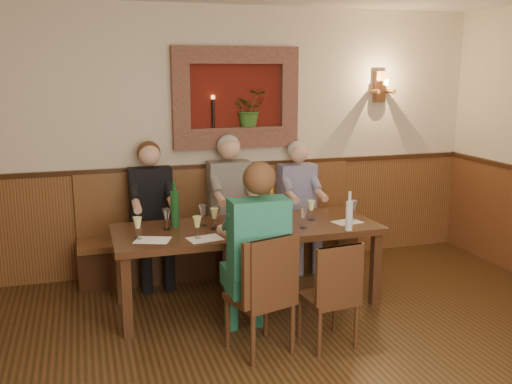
% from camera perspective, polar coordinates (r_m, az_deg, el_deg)
% --- Properties ---
extents(room_shell, '(6.04, 6.04, 2.82)m').
position_cam_1_polar(room_shell, '(3.27, 8.24, 7.60)').
color(room_shell, beige).
rests_on(room_shell, ground).
extents(wainscoting, '(6.02, 6.02, 1.15)m').
position_cam_1_polar(wainscoting, '(3.61, 7.60, -13.47)').
color(wainscoting, brown).
rests_on(wainscoting, ground).
extents(wall_niche, '(1.36, 0.30, 1.06)m').
position_cam_1_polar(wall_niche, '(6.12, -1.64, 9.00)').
color(wall_niche, '#5E150D').
rests_on(wall_niche, ground).
extents(wall_sconce, '(0.25, 0.20, 0.35)m').
position_cam_1_polar(wall_sconce, '(6.74, 12.33, 10.18)').
color(wall_sconce, brown).
rests_on(wall_sconce, ground).
extents(dining_table, '(2.40, 0.90, 0.75)m').
position_cam_1_polar(dining_table, '(5.20, -0.89, -4.22)').
color(dining_table, '#3B2211').
rests_on(dining_table, ground).
extents(bench, '(3.00, 0.45, 1.11)m').
position_cam_1_polar(bench, '(6.18, -3.34, -4.95)').
color(bench, '#381E0F').
rests_on(bench, ground).
extents(chair_near_left, '(0.52, 0.52, 0.95)m').
position_cam_1_polar(chair_near_left, '(4.48, 0.52, -12.44)').
color(chair_near_left, '#3B2211').
rests_on(chair_near_left, ground).
extents(chair_near_right, '(0.42, 0.42, 0.86)m').
position_cam_1_polar(chair_near_right, '(4.62, 7.29, -12.09)').
color(chair_near_right, '#3B2211').
rests_on(chair_near_right, ground).
extents(person_bench_left, '(0.43, 0.52, 1.44)m').
position_cam_1_polar(person_bench_left, '(5.87, -10.27, -3.29)').
color(person_bench_left, black).
rests_on(person_bench_left, ground).
extents(person_bench_mid, '(0.44, 0.54, 1.48)m').
position_cam_1_polar(person_bench_mid, '(6.01, -2.46, -2.57)').
color(person_bench_mid, '#5E5956').
rests_on(person_bench_mid, ground).
extents(person_bench_right, '(0.40, 0.49, 1.39)m').
position_cam_1_polar(person_bench_right, '(6.26, 4.35, -2.41)').
color(person_bench_right, navy).
rests_on(person_bench_right, ground).
extents(person_chair_front, '(0.45, 0.55, 1.48)m').
position_cam_1_polar(person_chair_front, '(4.47, -0.09, -7.78)').
color(person_chair_front, '#1A535B').
rests_on(person_chair_front, ground).
extents(spittoon_bucket, '(0.29, 0.29, 0.26)m').
position_cam_1_polar(spittoon_bucket, '(5.16, -1.57, -2.02)').
color(spittoon_bucket, red).
rests_on(spittoon_bucket, dining_table).
extents(wine_bottle_green_a, '(0.07, 0.07, 0.38)m').
position_cam_1_polar(wine_bottle_green_a, '(5.20, 1.55, -1.62)').
color(wine_bottle_green_a, '#19471E').
rests_on(wine_bottle_green_a, dining_table).
extents(wine_bottle_green_b, '(0.09, 0.09, 0.42)m').
position_cam_1_polar(wine_bottle_green_b, '(5.17, -8.12, -1.62)').
color(wine_bottle_green_b, '#19471E').
rests_on(wine_bottle_green_b, dining_table).
extents(water_bottle, '(0.08, 0.08, 0.35)m').
position_cam_1_polar(water_bottle, '(5.08, 9.30, -2.26)').
color(water_bottle, silver).
rests_on(water_bottle, dining_table).
extents(tasting_sheet_a, '(0.34, 0.29, 0.00)m').
position_cam_1_polar(tasting_sheet_a, '(4.84, -10.31, -4.75)').
color(tasting_sheet_a, white).
rests_on(tasting_sheet_a, dining_table).
extents(tasting_sheet_b, '(0.33, 0.27, 0.00)m').
position_cam_1_polar(tasting_sheet_b, '(5.15, 1.41, -3.52)').
color(tasting_sheet_b, white).
rests_on(tasting_sheet_b, dining_table).
extents(tasting_sheet_c, '(0.29, 0.23, 0.00)m').
position_cam_1_polar(tasting_sheet_c, '(5.38, 9.11, -2.98)').
color(tasting_sheet_c, white).
rests_on(tasting_sheet_c, dining_table).
extents(tasting_sheet_d, '(0.31, 0.24, 0.00)m').
position_cam_1_polar(tasting_sheet_d, '(4.82, -5.14, -4.67)').
color(tasting_sheet_d, white).
rests_on(tasting_sheet_d, dining_table).
extents(wine_glass_0, '(0.08, 0.08, 0.19)m').
position_cam_1_polar(wine_glass_0, '(4.86, -11.75, -3.57)').
color(wine_glass_0, '#E9ED8D').
rests_on(wine_glass_0, dining_table).
extents(wine_glass_1, '(0.08, 0.08, 0.19)m').
position_cam_1_polar(wine_glass_1, '(5.10, -8.92, -2.71)').
color(wine_glass_1, white).
rests_on(wine_glass_1, dining_table).
extents(wine_glass_2, '(0.08, 0.08, 0.19)m').
position_cam_1_polar(wine_glass_2, '(4.81, -5.89, -3.54)').
color(wine_glass_2, '#E9ED8D').
rests_on(wine_glass_2, dining_table).
extents(wine_glass_3, '(0.08, 0.08, 0.19)m').
position_cam_1_polar(wine_glass_3, '(5.13, -4.00, -2.50)').
color(wine_glass_3, white).
rests_on(wine_glass_3, dining_table).
extents(wine_glass_4, '(0.08, 0.08, 0.19)m').
position_cam_1_polar(wine_glass_4, '(5.03, -1.44, -2.77)').
color(wine_glass_4, '#E9ED8D').
rests_on(wine_glass_4, dining_table).
extents(wine_glass_5, '(0.08, 0.08, 0.19)m').
position_cam_1_polar(wine_glass_5, '(5.27, 1.60, -2.09)').
color(wine_glass_5, '#E9ED8D').
rests_on(wine_glass_5, dining_table).
extents(wine_glass_6, '(0.08, 0.08, 0.19)m').
position_cam_1_polar(wine_glass_6, '(5.11, 4.77, -2.58)').
color(wine_glass_6, white).
rests_on(wine_glass_6, dining_table).
extents(wine_glass_7, '(0.08, 0.08, 0.19)m').
position_cam_1_polar(wine_glass_7, '(5.39, 5.55, -1.83)').
color(wine_glass_7, '#E9ED8D').
rests_on(wine_glass_7, dining_table).
extents(wine_glass_8, '(0.08, 0.08, 0.19)m').
position_cam_1_polar(wine_glass_8, '(5.44, 9.68, -1.82)').
color(wine_glass_8, white).
rests_on(wine_glass_8, dining_table).
extents(wine_glass_9, '(0.08, 0.08, 0.19)m').
position_cam_1_polar(wine_glass_9, '(4.85, -2.39, -3.37)').
color(wine_glass_9, '#E9ED8D').
rests_on(wine_glass_9, dining_table).
extents(wine_glass_10, '(0.08, 0.08, 0.19)m').
position_cam_1_polar(wine_glass_10, '(5.20, -5.34, -2.33)').
color(wine_glass_10, white).
rests_on(wine_glass_10, dining_table).
extents(wine_glass_11, '(0.08, 0.08, 0.19)m').
position_cam_1_polar(wine_glass_11, '(5.08, -4.19, -2.68)').
color(wine_glass_11, '#E9ED8D').
rests_on(wine_glass_11, dining_table).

